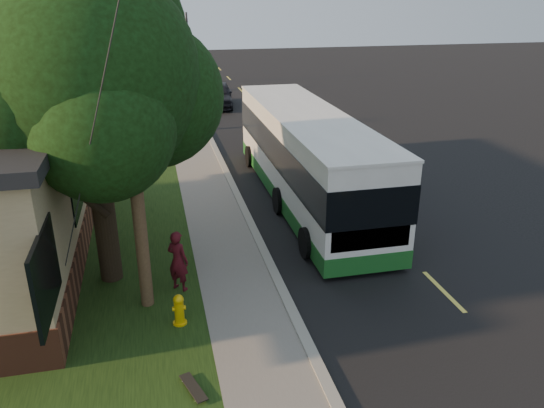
% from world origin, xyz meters
% --- Properties ---
extents(ground, '(120.00, 120.00, 0.00)m').
position_xyz_m(ground, '(0.00, 0.00, 0.00)').
color(ground, black).
rests_on(ground, ground).
extents(road, '(8.00, 80.00, 0.01)m').
position_xyz_m(road, '(4.00, 10.00, 0.01)').
color(road, black).
rests_on(road, ground).
extents(curb, '(0.25, 80.00, 0.12)m').
position_xyz_m(curb, '(0.00, 10.00, 0.06)').
color(curb, gray).
rests_on(curb, ground).
extents(sidewalk, '(2.00, 80.00, 0.08)m').
position_xyz_m(sidewalk, '(-1.00, 10.00, 0.04)').
color(sidewalk, slate).
rests_on(sidewalk, ground).
extents(grass_verge, '(5.00, 80.00, 0.07)m').
position_xyz_m(grass_verge, '(-4.50, 10.00, 0.04)').
color(grass_verge, black).
rests_on(grass_verge, ground).
extents(fire_hydrant, '(0.32, 0.32, 0.74)m').
position_xyz_m(fire_hydrant, '(-2.60, 0.00, 0.43)').
color(fire_hydrant, '#DFB00B').
rests_on(fire_hydrant, grass_verge).
extents(utility_pole, '(2.86, 3.21, 9.07)m').
position_xyz_m(utility_pole, '(-3.31, 0.99, 4.63)').
color(utility_pole, '#473321').
rests_on(utility_pole, ground).
extents(leafy_tree, '(6.30, 6.00, 7.80)m').
position_xyz_m(leafy_tree, '(-4.17, 2.65, 5.17)').
color(leafy_tree, black).
rests_on(leafy_tree, grass_verge).
extents(bare_tree_near, '(1.38, 1.21, 4.31)m').
position_xyz_m(bare_tree_near, '(-3.50, 18.00, 2.15)').
color(bare_tree_near, black).
rests_on(bare_tree_near, grass_verge).
extents(bare_tree_far, '(1.38, 1.21, 4.03)m').
position_xyz_m(bare_tree_far, '(-3.00, 30.00, 2.00)').
color(bare_tree_far, black).
rests_on(bare_tree_far, grass_verge).
extents(traffic_signal, '(0.18, 0.22, 5.50)m').
position_xyz_m(traffic_signal, '(0.50, 34.00, 3.16)').
color(traffic_signal, '#2D2D30').
rests_on(traffic_signal, ground).
extents(transit_bus, '(2.72, 11.80, 3.19)m').
position_xyz_m(transit_bus, '(2.37, 6.87, 1.70)').
color(transit_bus, silver).
rests_on(transit_bus, ground).
extents(skateboarder, '(0.69, 0.66, 1.59)m').
position_xyz_m(skateboarder, '(-2.50, 1.52, 0.87)').
color(skateboarder, '#450D15').
rests_on(skateboarder, grass_verge).
extents(skateboard_main, '(0.49, 0.90, 0.08)m').
position_xyz_m(skateboard_main, '(-2.50, -2.25, 0.13)').
color(skateboard_main, black).
rests_on(skateboard_main, grass_verge).
extents(distant_car, '(2.40, 4.81, 1.57)m').
position_xyz_m(distant_car, '(1.50, 24.20, 0.79)').
color(distant_car, black).
rests_on(distant_car, ground).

